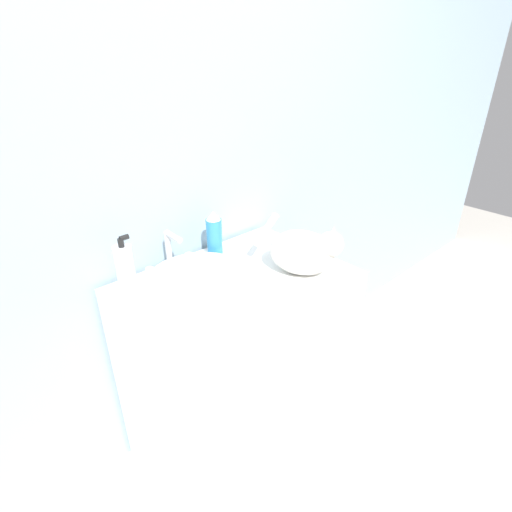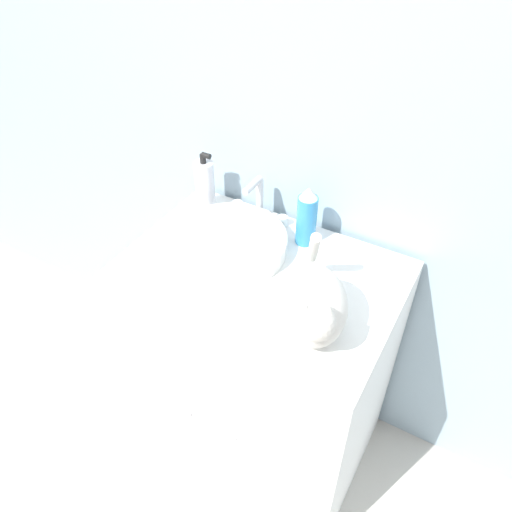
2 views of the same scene
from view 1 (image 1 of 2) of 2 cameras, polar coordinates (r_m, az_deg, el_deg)
The scene contains 8 objects.
ground_plane at distance 1.98m, azimuth 4.17°, elevation -30.09°, with size 8.00×8.00×0.00m, color beige.
wall_back at distance 1.60m, azimuth -11.06°, elevation 11.97°, with size 6.00×0.05×2.50m.
vanity_cabinet at distance 1.76m, azimuth -2.46°, elevation -16.21°, with size 0.83×0.60×0.91m.
sink_basin at distance 1.43m, azimuth -8.08°, elevation -3.74°, with size 0.36×0.36×0.05m.
faucet at distance 1.55m, azimuth -12.16°, elevation 0.44°, with size 0.21×0.11×0.16m.
cat at distance 1.50m, azimuth 6.92°, elevation 0.72°, with size 0.27×0.34×0.22m.
soap_bottle at distance 1.45m, azimuth -18.16°, elevation -1.69°, with size 0.07×0.07×0.21m.
spray_bottle at distance 1.60m, azimuth -5.98°, elevation 2.97°, with size 0.06×0.06×0.20m.
Camera 1 is at (-0.79, -0.69, 1.68)m, focal length 28.00 mm.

